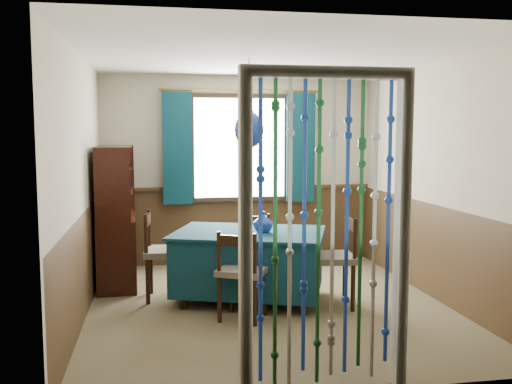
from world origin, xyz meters
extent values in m
plane|color=brown|center=(0.00, 0.00, 0.00)|extent=(4.00, 4.00, 0.00)
plane|color=silver|center=(0.00, 0.00, 2.50)|extent=(4.00, 4.00, 0.00)
plane|color=#B8AE96|center=(0.00, 2.00, 1.25)|extent=(3.60, 0.00, 3.60)
plane|color=#B8AE96|center=(0.00, -2.00, 1.25)|extent=(3.60, 0.00, 3.60)
plane|color=#B8AE96|center=(-1.80, 0.00, 1.25)|extent=(0.00, 4.00, 4.00)
plane|color=#B8AE96|center=(1.80, 0.00, 1.25)|extent=(0.00, 4.00, 4.00)
plane|color=#3D2A17|center=(0.00, 1.99, 0.50)|extent=(3.60, 0.00, 3.60)
plane|color=#3D2A17|center=(0.00, -1.99, 0.50)|extent=(3.60, 0.00, 3.60)
plane|color=#3D2A17|center=(-1.79, 0.00, 0.50)|extent=(0.00, 4.00, 4.00)
plane|color=#3D2A17|center=(1.79, 0.00, 0.50)|extent=(0.00, 4.00, 4.00)
cube|color=black|center=(0.00, 1.95, 1.55)|extent=(1.32, 0.12, 1.42)
cube|color=#0B2F3C|center=(-0.16, 0.21, 0.41)|extent=(1.71, 1.43, 0.58)
cube|color=#0B2F3C|center=(-0.16, 0.21, 0.72)|extent=(1.79, 1.50, 0.03)
cylinder|color=black|center=(-0.85, 0.07, 0.07)|extent=(0.07, 0.07, 0.14)
cylinder|color=black|center=(0.29, -0.33, 0.07)|extent=(0.07, 0.07, 0.14)
cylinder|color=black|center=(-0.61, 0.76, 0.07)|extent=(0.07, 0.07, 0.14)
cylinder|color=black|center=(0.53, 0.36, 0.07)|extent=(0.07, 0.07, 0.14)
cylinder|color=black|center=(-0.54, -0.42, 0.22)|extent=(0.04, 0.04, 0.43)
cylinder|color=black|center=(-0.24, -0.58, 0.22)|extent=(0.04, 0.04, 0.43)
cylinder|color=black|center=(-0.40, -0.13, 0.22)|extent=(0.04, 0.04, 0.43)
cylinder|color=black|center=(-0.09, -0.29, 0.22)|extent=(0.04, 0.04, 0.43)
cube|color=#5B5549|center=(-0.32, -0.36, 0.46)|extent=(0.56, 0.55, 0.06)
cube|color=black|center=(-0.39, -0.51, 0.78)|extent=(0.34, 0.20, 0.10)
cylinder|color=black|center=(-0.55, -0.43, 0.65)|extent=(0.04, 0.04, 0.42)
cylinder|color=black|center=(-0.24, -0.59, 0.65)|extent=(0.04, 0.04, 0.42)
cylinder|color=black|center=(0.19, 0.93, 0.20)|extent=(0.04, 0.04, 0.41)
cylinder|color=black|center=(-0.13, 0.96, 0.20)|extent=(0.04, 0.04, 0.41)
cylinder|color=black|center=(0.16, 0.63, 0.20)|extent=(0.04, 0.04, 0.41)
cylinder|color=black|center=(-0.16, 0.66, 0.20)|extent=(0.04, 0.04, 0.41)
cube|color=#5B5549|center=(0.02, 0.80, 0.44)|extent=(0.43, 0.41, 0.05)
cube|color=black|center=(0.03, 0.96, 0.74)|extent=(0.34, 0.07, 0.09)
cylinder|color=black|center=(0.19, 0.94, 0.61)|extent=(0.04, 0.04, 0.40)
cylinder|color=black|center=(-0.13, 0.97, 0.61)|extent=(0.04, 0.04, 0.40)
cylinder|color=black|center=(-1.18, 0.65, 0.24)|extent=(0.05, 0.05, 0.47)
cylinder|color=black|center=(-1.20, 0.28, 0.24)|extent=(0.05, 0.05, 0.47)
cylinder|color=black|center=(-0.82, 0.63, 0.24)|extent=(0.05, 0.05, 0.47)
cylinder|color=black|center=(-0.84, 0.25, 0.24)|extent=(0.05, 0.05, 0.47)
cube|color=#5B5549|center=(-1.01, 0.45, 0.50)|extent=(0.47, 0.49, 0.06)
cube|color=black|center=(-1.20, 0.47, 0.85)|extent=(0.07, 0.40, 0.10)
cylinder|color=black|center=(-1.19, 0.66, 0.70)|extent=(0.04, 0.04, 0.46)
cylinder|color=black|center=(-1.21, 0.28, 0.70)|extent=(0.04, 0.04, 0.46)
cylinder|color=black|center=(0.79, -0.32, 0.23)|extent=(0.05, 0.05, 0.47)
cylinder|color=black|center=(0.83, 0.05, 0.23)|extent=(0.05, 0.05, 0.47)
cylinder|color=black|center=(0.43, -0.28, 0.23)|extent=(0.05, 0.05, 0.47)
cylinder|color=black|center=(0.48, 0.09, 0.23)|extent=(0.05, 0.05, 0.47)
cube|color=#5B5549|center=(0.63, -0.12, 0.50)|extent=(0.49, 0.50, 0.06)
cube|color=black|center=(0.82, -0.14, 0.84)|extent=(0.09, 0.40, 0.10)
cylinder|color=black|center=(0.80, -0.33, 0.70)|extent=(0.04, 0.04, 0.46)
cylinder|color=black|center=(0.84, 0.05, 0.70)|extent=(0.04, 0.04, 0.46)
cube|color=black|center=(-1.56, 1.20, 0.40)|extent=(0.47, 1.24, 0.80)
cube|color=black|center=(-1.56, 0.62, 1.20)|extent=(0.38, 0.06, 0.80)
cube|color=black|center=(-1.56, 1.78, 1.20)|extent=(0.38, 0.06, 0.80)
cube|color=black|center=(-1.56, 1.20, 1.58)|extent=(0.42, 1.24, 0.04)
cube|color=black|center=(-1.75, 1.20, 1.20)|extent=(0.08, 1.20, 0.80)
cube|color=black|center=(-1.53, 1.20, 1.08)|extent=(0.37, 1.16, 0.02)
cube|color=black|center=(-1.53, 1.20, 1.35)|extent=(0.37, 1.16, 0.02)
cylinder|color=olive|center=(-0.16, 0.21, 2.14)|extent=(0.01, 0.01, 0.72)
ellipsoid|color=navy|center=(-0.16, 0.21, 1.78)|extent=(0.30, 0.30, 0.37)
cylinder|color=olive|center=(-0.16, 0.21, 1.96)|extent=(0.09, 0.09, 0.03)
imported|color=navy|center=(-0.02, 0.16, 0.83)|extent=(0.21, 0.21, 0.20)
imported|color=beige|center=(-1.51, 0.99, 1.12)|extent=(0.23, 0.23, 0.05)
imported|color=beige|center=(-1.51, 1.45, 0.89)|extent=(0.19, 0.19, 0.19)
camera|label=1|loc=(-1.11, -5.54, 1.76)|focal=40.00mm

